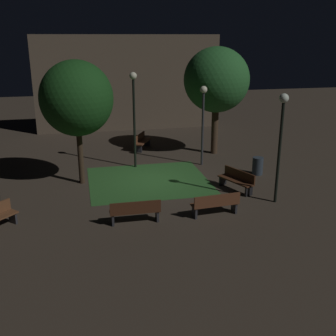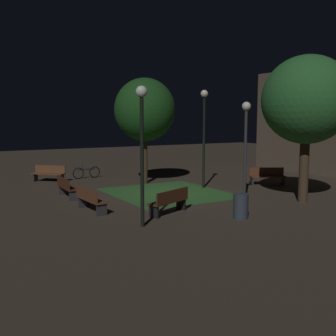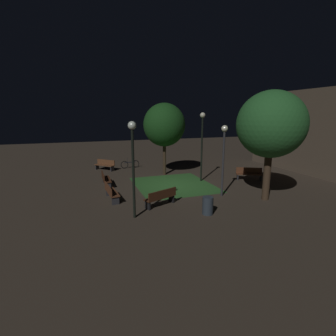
{
  "view_description": "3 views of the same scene",
  "coord_description": "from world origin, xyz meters",
  "px_view_note": "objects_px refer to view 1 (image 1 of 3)",
  "views": [
    {
      "loc": [
        -3.22,
        -17.42,
        6.39
      ],
      "look_at": [
        0.58,
        -0.3,
        0.66
      ],
      "focal_mm": 43.41,
      "sensor_mm": 36.0,
      "label": 1
    },
    {
      "loc": [
        15.19,
        -9.0,
        3.34
      ],
      "look_at": [
        -0.45,
        0.15,
        1.13
      ],
      "focal_mm": 42.52,
      "sensor_mm": 36.0,
      "label": 2
    },
    {
      "loc": [
        15.12,
        -5.7,
        4.67
      ],
      "look_at": [
        -1.01,
        -0.08,
        1.01
      ],
      "focal_mm": 27.19,
      "sensor_mm": 36.0,
      "label": 3
    }
  ],
  "objects_px": {
    "bench_front_right": "(237,179)",
    "bench_front_left": "(142,141)",
    "tree_tall_center": "(77,99)",
    "bench_lawn_edge": "(216,204)",
    "lamp_post_near_wall": "(281,130)",
    "lamp_post_plaza_east": "(134,104)",
    "lamp_post_plaza_west": "(203,111)",
    "bench_path_side": "(135,211)",
    "tree_near_wall": "(216,80)",
    "trash_bin": "(258,166)"
  },
  "relations": [
    {
      "from": "bench_front_left",
      "to": "tree_near_wall",
      "type": "bearing_deg",
      "value": -24.85
    },
    {
      "from": "lamp_post_plaza_west",
      "to": "trash_bin",
      "type": "relative_size",
      "value": 4.76
    },
    {
      "from": "bench_path_side",
      "to": "bench_front_left",
      "type": "height_order",
      "value": "same"
    },
    {
      "from": "lamp_post_plaza_east",
      "to": "lamp_post_near_wall",
      "type": "bearing_deg",
      "value": -49.97
    },
    {
      "from": "bench_path_side",
      "to": "trash_bin",
      "type": "distance_m",
      "value": 7.7
    },
    {
      "from": "tree_near_wall",
      "to": "trash_bin",
      "type": "distance_m",
      "value": 5.51
    },
    {
      "from": "lamp_post_plaza_east",
      "to": "bench_path_side",
      "type": "bearing_deg",
      "value": -98.13
    },
    {
      "from": "trash_bin",
      "to": "bench_front_left",
      "type": "bearing_deg",
      "value": 129.11
    },
    {
      "from": "lamp_post_plaza_east",
      "to": "lamp_post_plaza_west",
      "type": "bearing_deg",
      "value": -6.12
    },
    {
      "from": "bench_path_side",
      "to": "tree_tall_center",
      "type": "distance_m",
      "value": 6.03
    },
    {
      "from": "tree_tall_center",
      "to": "lamp_post_near_wall",
      "type": "relative_size",
      "value": 1.25
    },
    {
      "from": "lamp_post_plaza_east",
      "to": "lamp_post_near_wall",
      "type": "height_order",
      "value": "lamp_post_plaza_east"
    },
    {
      "from": "bench_front_right",
      "to": "bench_front_left",
      "type": "distance_m",
      "value": 8.14
    },
    {
      "from": "lamp_post_near_wall",
      "to": "trash_bin",
      "type": "height_order",
      "value": "lamp_post_near_wall"
    },
    {
      "from": "tree_tall_center",
      "to": "lamp_post_plaza_east",
      "type": "distance_m",
      "value": 3.32
    },
    {
      "from": "bench_front_right",
      "to": "lamp_post_plaza_east",
      "type": "height_order",
      "value": "lamp_post_plaza_east"
    },
    {
      "from": "bench_lawn_edge",
      "to": "tree_near_wall",
      "type": "distance_m",
      "value": 9.27
    },
    {
      "from": "trash_bin",
      "to": "bench_front_right",
      "type": "bearing_deg",
      "value": -135.16
    },
    {
      "from": "tree_near_wall",
      "to": "lamp_post_plaza_east",
      "type": "xyz_separation_m",
      "value": [
        -4.75,
        -1.59,
        -0.89
      ]
    },
    {
      "from": "bench_front_left",
      "to": "tree_tall_center",
      "type": "bearing_deg",
      "value": -124.4
    },
    {
      "from": "lamp_post_plaza_west",
      "to": "lamp_post_near_wall",
      "type": "bearing_deg",
      "value": -75.18
    },
    {
      "from": "lamp_post_plaza_east",
      "to": "lamp_post_near_wall",
      "type": "xyz_separation_m",
      "value": [
        4.86,
        -5.78,
        -0.23
      ]
    },
    {
      "from": "lamp_post_plaza_west",
      "to": "trash_bin",
      "type": "xyz_separation_m",
      "value": [
        2.17,
        -2.06,
        -2.37
      ]
    },
    {
      "from": "bench_lawn_edge",
      "to": "tree_tall_center",
      "type": "relative_size",
      "value": 0.34
    },
    {
      "from": "bench_front_right",
      "to": "trash_bin",
      "type": "height_order",
      "value": "bench_front_right"
    },
    {
      "from": "tree_near_wall",
      "to": "bench_lawn_edge",
      "type": "bearing_deg",
      "value": -108.31
    },
    {
      "from": "tree_near_wall",
      "to": "lamp_post_near_wall",
      "type": "relative_size",
      "value": 1.35
    },
    {
      "from": "lamp_post_plaza_east",
      "to": "lamp_post_plaza_west",
      "type": "height_order",
      "value": "lamp_post_plaza_east"
    },
    {
      "from": "bench_lawn_edge",
      "to": "trash_bin",
      "type": "bearing_deg",
      "value": 49.19
    },
    {
      "from": "bench_path_side",
      "to": "tree_near_wall",
      "type": "height_order",
      "value": "tree_near_wall"
    },
    {
      "from": "bench_lawn_edge",
      "to": "bench_front_right",
      "type": "relative_size",
      "value": 0.99
    },
    {
      "from": "bench_lawn_edge",
      "to": "lamp_post_plaza_east",
      "type": "relative_size",
      "value": 0.39
    },
    {
      "from": "bench_front_right",
      "to": "lamp_post_near_wall",
      "type": "relative_size",
      "value": 0.42
    },
    {
      "from": "bench_front_right",
      "to": "bench_front_left",
      "type": "height_order",
      "value": "same"
    },
    {
      "from": "tree_near_wall",
      "to": "lamp_post_plaza_west",
      "type": "height_order",
      "value": "tree_near_wall"
    },
    {
      "from": "trash_bin",
      "to": "tree_near_wall",
      "type": "bearing_deg",
      "value": 101.86
    },
    {
      "from": "lamp_post_plaza_west",
      "to": "bench_lawn_edge",
      "type": "bearing_deg",
      "value": -102.41
    },
    {
      "from": "bench_front_left",
      "to": "lamp_post_plaza_west",
      "type": "height_order",
      "value": "lamp_post_plaza_west"
    },
    {
      "from": "bench_lawn_edge",
      "to": "lamp_post_near_wall",
      "type": "relative_size",
      "value": 0.42
    },
    {
      "from": "bench_front_right",
      "to": "tree_near_wall",
      "type": "relative_size",
      "value": 0.31
    },
    {
      "from": "bench_lawn_edge",
      "to": "trash_bin",
      "type": "distance_m",
      "value": 5.39
    },
    {
      "from": "tree_near_wall",
      "to": "bench_front_right",
      "type": "bearing_deg",
      "value": -99.06
    },
    {
      "from": "tree_near_wall",
      "to": "tree_tall_center",
      "type": "xyz_separation_m",
      "value": [
        -7.46,
        -3.41,
        -0.26
      ]
    },
    {
      "from": "bench_front_right",
      "to": "lamp_post_plaza_west",
      "type": "height_order",
      "value": "lamp_post_plaza_west"
    },
    {
      "from": "bench_path_side",
      "to": "lamp_post_plaza_east",
      "type": "bearing_deg",
      "value": 81.87
    },
    {
      "from": "bench_front_left",
      "to": "lamp_post_plaza_east",
      "type": "relative_size",
      "value": 0.38
    },
    {
      "from": "lamp_post_plaza_east",
      "to": "trash_bin",
      "type": "distance_m",
      "value": 6.71
    },
    {
      "from": "tree_tall_center",
      "to": "lamp_post_plaza_east",
      "type": "xyz_separation_m",
      "value": [
        2.7,
        1.82,
        -0.62
      ]
    },
    {
      "from": "lamp_post_near_wall",
      "to": "trash_bin",
      "type": "distance_m",
      "value": 4.28
    },
    {
      "from": "bench_front_left",
      "to": "bench_path_side",
      "type": "bearing_deg",
      "value": -100.27
    }
  ]
}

